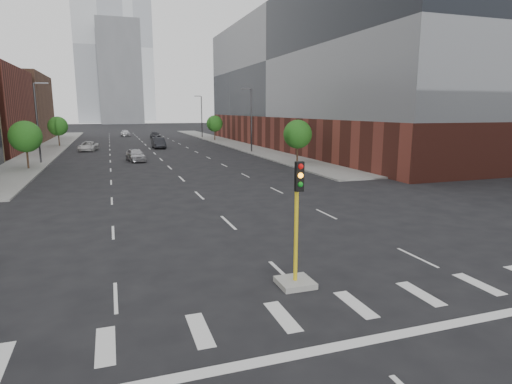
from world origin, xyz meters
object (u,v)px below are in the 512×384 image
car_near_left (136,155)px  car_deep_right (155,135)px  car_mid_right (159,143)px  car_far_left (88,146)px  car_distant (125,133)px  median_traffic_signal (296,259)px

car_near_left → car_deep_right: car_near_left is taller
car_mid_right → car_near_left: bearing=-106.0°
car_mid_right → car_far_left: car_mid_right is taller
car_far_left → car_distant: (6.66, 36.23, 0.06)m
car_mid_right → car_far_left: 10.63m
car_mid_right → car_distant: (-3.88, 34.88, -0.10)m
car_far_left → car_distant: size_ratio=1.13×
car_near_left → car_mid_right: size_ratio=0.88×
median_traffic_signal → car_far_left: size_ratio=0.89×
median_traffic_signal → car_far_left: 56.80m
median_traffic_signal → car_distant: 92.34m
car_near_left → car_far_left: 17.15m
car_far_left → car_distant: car_distant is taller
car_near_left → car_mid_right: (4.57, 17.43, 0.08)m
car_mid_right → car_distant: 35.10m
median_traffic_signal → car_mid_right: (1.50, 57.43, -0.12)m
car_mid_right → car_deep_right: 23.49m
median_traffic_signal → car_distant: bearing=91.5°
car_mid_right → car_far_left: size_ratio=1.04×
car_near_left → car_mid_right: bearing=67.6°
car_near_left → car_deep_right: size_ratio=0.92×
median_traffic_signal → car_near_left: median_traffic_signal is taller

